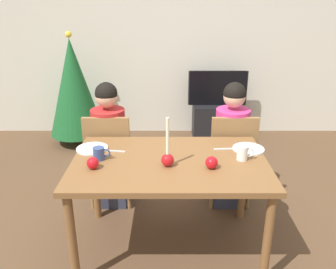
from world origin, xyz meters
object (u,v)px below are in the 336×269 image
plate_left (91,149)px  christmas_tree (72,88)px  person_right_child (229,147)px  tv_stand (214,121)px  dining_table (168,171)px  person_left_child (108,148)px  plate_right (247,149)px  apple_by_left_plate (210,162)px  chair_right (229,155)px  mug_left (98,154)px  apple_near_candle (91,163)px  mug_right (241,153)px  candle_centerpiece (166,156)px  tv (216,88)px  chair_left (108,155)px

plate_left → christmas_tree: bearing=108.1°
person_right_child → plate_left: size_ratio=4.83×
tv_stand → plate_left: size_ratio=2.64×
dining_table → christmas_tree: christmas_tree is taller
person_left_child → christmas_tree: bearing=114.8°
plate_right → apple_by_left_plate: bearing=-135.6°
chair_right → christmas_tree: 2.36m
tv_stand → plate_left: bearing=-120.7°
tv_stand → mug_left: size_ratio=5.13×
plate_left → apple_near_candle: apple_near_candle is taller
dining_table → mug_left: size_ratio=11.23×
chair_right → mug_right: chair_right is taller
person_left_child → christmas_tree: size_ratio=0.80×
chair_right → tv_stand: bearing=86.8°
mug_left → person_right_child: bearing=30.4°
plate_left → plate_right: (1.20, -0.00, 0.00)m
candle_centerpiece → plate_right: 0.68m
dining_table → christmas_tree: (-1.23, 2.13, 0.09)m
tv → dining_table: bearing=-105.9°
person_left_child → tv_stand: (1.20, 1.66, -0.33)m
person_right_child → mug_left: (-1.06, -0.63, 0.23)m
mug_left → apple_near_candle: (-0.02, -0.14, -0.01)m
mug_left → plate_left: bearing=116.9°
christmas_tree → plate_left: 2.03m
plate_left → mug_left: 0.21m
chair_right → plate_left: chair_right is taller
person_right_child → candle_centerpiece: size_ratio=3.32×
apple_by_left_plate → mug_right: bearing=29.6°
mug_right → apple_near_candle: 1.06m
chair_left → tv: (1.20, 1.69, 0.20)m
person_left_child → plate_right: (1.15, -0.45, 0.19)m
plate_right → apple_near_candle: apple_near_candle is taller
mug_left → tv_stand: bearing=63.1°
chair_right → candle_centerpiece: 0.95m
chair_left → person_left_child: size_ratio=0.77×
chair_left → person_right_child: (1.10, 0.03, 0.06)m
chair_left → tv_stand: size_ratio=1.41×
tv_stand → christmas_tree: bearing=-174.7°
tv → mug_right: tv is taller
person_left_child → mug_left: bearing=-86.6°
tv → plate_right: tv is taller
person_left_child → person_right_child: (1.10, 0.00, 0.00)m
person_left_child → apple_near_candle: size_ratio=14.05×
tv_stand → candle_centerpiece: bearing=-105.7°
dining_table → candle_centerpiece: size_ratio=3.96×
plate_left → apple_near_candle: bearing=-77.3°
person_right_child → tv: (0.10, 1.66, 0.14)m
tv_stand → tv: tv is taller
mug_right → apple_by_left_plate: (-0.24, -0.14, -0.01)m
person_left_child → christmas_tree: (-0.69, 1.49, 0.19)m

